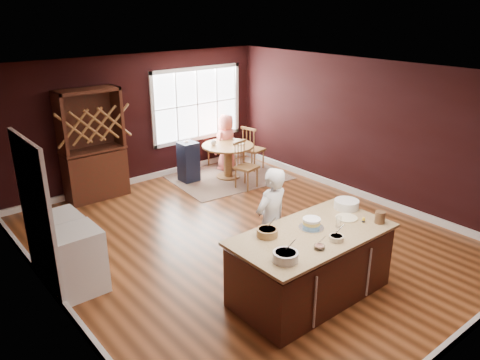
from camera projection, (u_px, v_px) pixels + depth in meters
name	position (u px, v px, depth m)	size (l,w,h in m)	color
room_shell	(244.00, 161.00, 7.23)	(7.00, 7.00, 7.00)	brown
window	(197.00, 104.00, 10.57)	(2.36, 0.10, 1.66)	white
doorway	(37.00, 220.00, 6.01)	(0.08, 1.26, 2.13)	white
kitchen_island	(311.00, 266.00, 6.08)	(2.14, 1.12, 0.92)	#362315
dining_table	(228.00, 154.00, 10.25)	(1.13, 1.13, 0.75)	brown
baker	(271.00, 222.00, 6.49)	(0.58, 0.38, 1.59)	silver
layer_cake	(312.00, 223.00, 6.02)	(0.33, 0.33, 0.13)	white
bowl_blue	(285.00, 257.00, 5.25)	(0.29, 0.29, 0.11)	silver
bowl_yellow	(267.00, 232.00, 5.81)	(0.27, 0.27, 0.10)	tan
bowl_pink	(319.00, 247.00, 5.52)	(0.14, 0.14, 0.05)	silver
bowl_olive	(336.00, 238.00, 5.71)	(0.18, 0.18, 0.07)	beige
drinking_glass	(339.00, 222.00, 6.04)	(0.07, 0.07, 0.15)	white
dinner_plate	(347.00, 218.00, 6.30)	(0.29, 0.29, 0.02)	beige
white_tub	(346.00, 204.00, 6.61)	(0.35, 0.35, 0.12)	silver
stoneware_crock	(380.00, 217.00, 6.15)	(0.14, 0.14, 0.16)	brown
toy_figurine	(364.00, 220.00, 6.18)	(0.04, 0.04, 0.07)	yellow
rug	(228.00, 177.00, 10.44)	(2.42, 1.87, 0.01)	brown
chair_east	(253.00, 147.00, 10.78)	(0.44, 0.42, 1.04)	brown
chair_south	(246.00, 165.00, 9.67)	(0.42, 0.40, 1.00)	brown
chair_north	(217.00, 143.00, 11.07)	(0.45, 0.42, 1.06)	brown
seated_woman	(226.00, 142.00, 10.73)	(0.64, 0.41, 1.30)	#F6756B
high_chair	(188.00, 161.00, 10.07)	(0.37, 0.37, 0.91)	#1C223A
toddler	(190.00, 145.00, 9.96)	(0.18, 0.14, 0.26)	#8CA5BF
table_plate	(240.00, 144.00, 10.24)	(0.22, 0.22, 0.02)	beige
table_cup	(213.00, 143.00, 10.13)	(0.13, 0.13, 0.10)	white
hutch	(92.00, 145.00, 8.99)	(1.18, 0.49, 2.16)	#3A220F
washer	(78.00, 261.00, 6.18)	(0.62, 0.60, 0.89)	white
dryer	(60.00, 243.00, 6.65)	(0.60, 0.58, 0.88)	white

